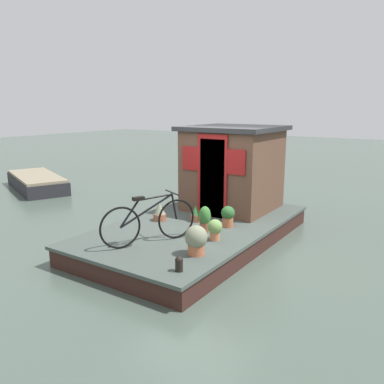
% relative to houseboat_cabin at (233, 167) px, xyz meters
% --- Properties ---
extents(ground_plane, '(60.00, 60.00, 0.00)m').
position_rel_houseboat_cabin_xyz_m(ground_plane, '(-1.52, 0.00, -1.37)').
color(ground_plane, '#47564C').
extents(houseboat_deck, '(5.26, 2.89, 0.39)m').
position_rel_houseboat_cabin_xyz_m(houseboat_deck, '(-1.52, 0.00, -1.17)').
color(houseboat_deck, '#424C47').
rests_on(houseboat_deck, ground_plane).
extents(houseboat_cabin, '(2.04, 2.04, 1.93)m').
position_rel_houseboat_cabin_xyz_m(houseboat_cabin, '(0.00, 0.00, 0.00)').
color(houseboat_cabin, brown).
rests_on(houseboat_cabin, houseboat_deck).
extents(bicycle, '(1.64, 0.84, 0.88)m').
position_rel_houseboat_cabin_xyz_m(bicycle, '(-3.00, 0.04, -0.57)').
color(bicycle, black).
rests_on(bicycle, houseboat_deck).
extents(potted_plant_fern, '(0.22, 0.22, 0.35)m').
position_rel_houseboat_cabin_xyz_m(potted_plant_fern, '(-1.42, 0.10, -0.81)').
color(potted_plant_fern, '#935138').
rests_on(potted_plant_fern, houseboat_deck).
extents(potted_plant_geranium, '(0.27, 0.27, 0.43)m').
position_rel_houseboat_cabin_xyz_m(potted_plant_geranium, '(-1.38, -0.64, -0.75)').
color(potted_plant_geranium, '#B2603D').
rests_on(potted_plant_geranium, houseboat_deck).
extents(potted_plant_sage, '(0.27, 0.27, 0.39)m').
position_rel_houseboat_cabin_xyz_m(potted_plant_sage, '(-1.78, 0.78, -0.79)').
color(potted_plant_sage, '#935138').
rests_on(potted_plant_sage, houseboat_deck).
extents(potted_plant_ivy, '(0.37, 0.37, 0.49)m').
position_rel_houseboat_cabin_xyz_m(potted_plant_ivy, '(-3.01, -0.94, -0.72)').
color(potted_plant_ivy, '#B2603D').
rests_on(potted_plant_ivy, houseboat_deck).
extents(potted_plant_succulent, '(0.23, 0.23, 0.50)m').
position_rel_houseboat_cabin_xyz_m(potted_plant_succulent, '(-1.88, -0.41, -0.73)').
color(potted_plant_succulent, '#935138').
rests_on(potted_plant_succulent, houseboat_deck).
extents(potted_plant_thyme, '(0.27, 0.27, 0.38)m').
position_rel_houseboat_cabin_xyz_m(potted_plant_thyme, '(-2.22, -0.83, -0.76)').
color(potted_plant_thyme, '#C6754C').
rests_on(potted_plant_thyme, houseboat_deck).
extents(mooring_bollard, '(0.12, 0.12, 0.23)m').
position_rel_houseboat_cabin_xyz_m(mooring_bollard, '(-3.71, -1.10, -0.85)').
color(mooring_bollard, black).
rests_on(mooring_bollard, houseboat_deck).
extents(dinghy_boat, '(2.49, 3.60, 0.50)m').
position_rel_houseboat_cabin_xyz_m(dinghy_boat, '(-0.10, 7.42, -1.12)').
color(dinghy_boat, '#232328').
rests_on(dinghy_boat, ground_plane).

